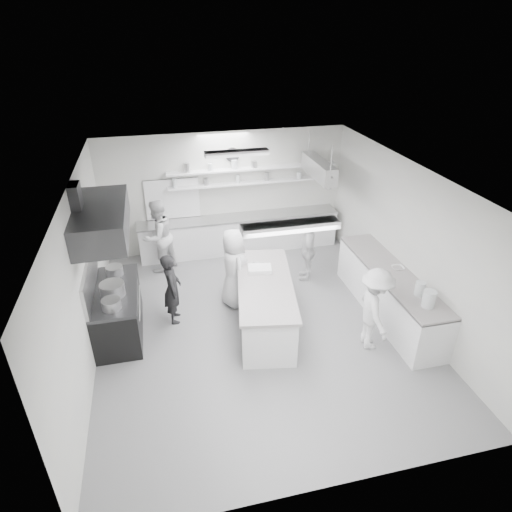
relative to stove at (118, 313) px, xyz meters
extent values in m
cube|color=gray|center=(2.60, -0.40, -0.46)|extent=(6.00, 7.00, 0.02)
cube|color=white|center=(2.60, -0.40, 2.56)|extent=(6.00, 7.00, 0.02)
cube|color=silver|center=(2.60, 3.10, 1.05)|extent=(6.00, 0.04, 3.00)
cube|color=silver|center=(2.60, -3.90, 1.05)|extent=(6.00, 0.04, 3.00)
cube|color=silver|center=(-0.40, -0.40, 1.05)|extent=(0.04, 7.00, 3.00)
cube|color=silver|center=(5.60, -0.40, 1.05)|extent=(0.04, 7.00, 3.00)
cube|color=black|center=(0.00, 0.00, 0.00)|extent=(0.80, 1.80, 0.90)
cube|color=#343436|center=(0.00, 0.00, 1.90)|extent=(0.85, 2.00, 0.50)
cube|color=white|center=(2.90, 2.80, 0.01)|extent=(5.00, 0.60, 0.92)
cube|color=white|center=(3.30, 2.97, 1.30)|extent=(4.20, 0.26, 0.04)
cube|color=white|center=(3.30, 2.97, 1.65)|extent=(4.20, 0.26, 0.04)
cube|color=black|center=(1.30, 3.08, 1.00)|extent=(1.30, 0.04, 1.00)
cylinder|color=white|center=(2.80, 3.06, 2.00)|extent=(0.32, 0.05, 0.32)
cube|color=white|center=(5.25, -0.60, 0.02)|extent=(0.74, 3.30, 0.94)
cube|color=#ABABAB|center=(4.60, 2.00, 1.85)|extent=(0.30, 1.60, 0.40)
cube|color=white|center=(2.60, -2.20, 2.49)|extent=(1.30, 0.25, 0.10)
cube|color=white|center=(2.60, 1.40, 2.49)|extent=(1.30, 0.25, 0.10)
cube|color=white|center=(2.74, -0.41, 0.01)|extent=(1.36, 2.63, 0.92)
cylinder|color=#ABABAB|center=(0.00, -0.17, 0.60)|extent=(0.43, 0.43, 0.28)
imported|color=black|center=(1.04, 0.17, 0.28)|extent=(0.37, 0.55, 1.46)
imported|color=silver|center=(0.87, 2.26, 0.43)|extent=(1.08, 1.06, 1.75)
imported|color=silver|center=(2.31, 0.47, 0.40)|extent=(0.71, 0.93, 1.70)
imported|color=silver|center=(4.12, 1.08, 0.28)|extent=(0.62, 0.92, 1.45)
imported|color=silver|center=(4.47, -1.44, 0.34)|extent=(0.71, 1.09, 1.59)
imported|color=#ABABAB|center=(2.77, 0.23, 0.51)|extent=(0.36, 0.36, 0.07)
imported|color=white|center=(2.87, -0.08, 0.50)|extent=(0.20, 0.20, 0.06)
imported|color=white|center=(5.43, -0.49, 0.52)|extent=(0.25, 0.25, 0.06)
camera|label=1|loc=(0.99, -7.09, 4.85)|focal=30.58mm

